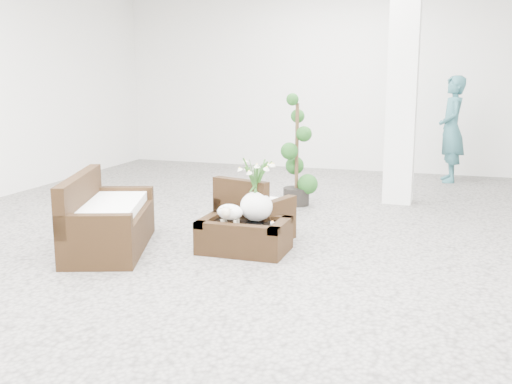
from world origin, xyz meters
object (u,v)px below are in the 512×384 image
(coffee_table, at_px, (244,237))
(armchair, at_px, (255,208))
(topiary, at_px, (297,151))
(loveseat, at_px, (109,212))

(coffee_table, distance_m, armchair, 0.52)
(armchair, height_order, topiary, topiary)
(armchair, bearing_deg, topiary, -72.54)
(coffee_table, height_order, loveseat, loveseat)
(coffee_table, relative_size, topiary, 0.59)
(coffee_table, xyz_separation_m, armchair, (-0.04, 0.47, 0.21))
(armchair, height_order, loveseat, loveseat)
(coffee_table, distance_m, topiary, 2.45)
(coffee_table, bearing_deg, topiary, 91.27)
(coffee_table, bearing_deg, loveseat, -165.14)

